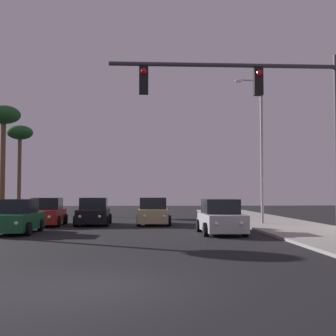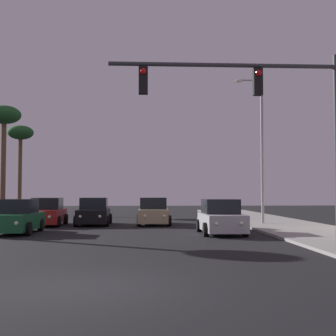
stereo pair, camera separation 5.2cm
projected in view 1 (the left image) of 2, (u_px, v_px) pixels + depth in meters
ground_plane at (90, 287)px, 9.91m from camera, size 120.00×120.00×0.00m
sidewalk_right at (334, 237)px, 20.42m from camera, size 5.00×60.00×0.12m
car_silver at (221, 218)px, 22.58m from camera, size 2.04×4.33×1.68m
car_black at (94, 213)px, 28.74m from camera, size 2.04×4.33×1.68m
car_tan at (153, 212)px, 29.05m from camera, size 2.04×4.34×1.68m
car_red at (47, 213)px, 28.22m from camera, size 2.04×4.33×1.68m
car_green at (16, 218)px, 22.88m from camera, size 2.04×4.34×1.68m
traffic_light_mast at (272, 110)px, 15.49m from camera, size 7.70×0.36×6.50m
street_lamp at (260, 142)px, 28.89m from camera, size 1.74×0.24×9.00m
palm_tree_mid at (4, 121)px, 33.72m from camera, size 2.40×2.40×8.28m
palm_tree_far at (20, 137)px, 43.61m from camera, size 2.40×2.40×8.26m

